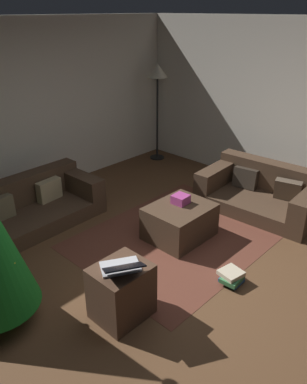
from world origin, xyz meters
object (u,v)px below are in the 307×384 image
at_px(couch_left, 28,208).
at_px(gift_box, 181,199).
at_px(ottoman, 180,222).
at_px(book_stack, 231,277).
at_px(laptop, 122,267).
at_px(side_table, 121,292).
at_px(tv_remote, 180,200).
at_px(couch_right, 263,192).
at_px(corner_lamp, 157,78).

relative_size(couch_left, gift_box, 10.10).
relative_size(ottoman, book_stack, 2.94).
xyz_separation_m(ottoman, laptop, (-1.49, -0.56, 0.39)).
bearing_deg(book_stack, side_table, 155.98).
height_order(tv_remote, book_stack, tv_remote).
relative_size(gift_box, book_stack, 0.68).
relative_size(couch_left, book_stack, 6.91).
bearing_deg(couch_left, laptop, 80.14).
bearing_deg(tv_remote, couch_right, -27.58).
xyz_separation_m(laptop, book_stack, (1.16, -0.45, -0.53)).
xyz_separation_m(tv_remote, book_stack, (-0.46, -1.12, -0.38)).
bearing_deg(corner_lamp, gift_box, -130.90).
bearing_deg(couch_left, tv_remote, 127.28).
xyz_separation_m(gift_box, side_table, (-1.53, -0.56, -0.22)).
bearing_deg(couch_right, side_table, 89.39).
bearing_deg(gift_box, laptop, -158.50).
xyz_separation_m(couch_right, book_stack, (-1.79, -0.65, -0.17)).
relative_size(couch_left, ottoman, 2.35).
bearing_deg(laptop, gift_box, 21.50).
distance_m(couch_left, laptop, 2.32).
height_order(book_stack, corner_lamp, corner_lamp).
distance_m(couch_left, couch_right, 3.34).
bearing_deg(book_stack, gift_box, 69.47).
height_order(couch_left, corner_lamp, corner_lamp).
distance_m(couch_left, side_table, 2.23).
distance_m(book_stack, corner_lamp, 4.16).
height_order(couch_right, tv_remote, couch_right).
distance_m(gift_box, tv_remote, 0.09).
bearing_deg(ottoman, side_table, -160.89).
xyz_separation_m(ottoman, book_stack, (-0.33, -1.01, -0.15)).
relative_size(couch_right, corner_lamp, 0.96).
height_order(tv_remote, corner_lamp, corner_lamp).
bearing_deg(ottoman, couch_left, 124.14).
xyz_separation_m(couch_left, gift_box, (1.23, -1.65, 0.25)).
distance_m(couch_right, laptop, 2.98).
distance_m(couch_right, side_table, 2.92).
relative_size(gift_box, corner_lamp, 0.10).
height_order(ottoman, tv_remote, tv_remote).
bearing_deg(laptop, tv_remote, 22.47).
xyz_separation_m(tv_remote, laptop, (-1.62, -0.67, 0.16)).
bearing_deg(book_stack, corner_lamp, 54.92).
bearing_deg(ottoman, corner_lamp, 48.74).
height_order(laptop, book_stack, laptop).
bearing_deg(corner_lamp, side_table, -141.44).
relative_size(couch_left, couch_right, 1.10).
relative_size(laptop, book_stack, 1.87).
distance_m(tv_remote, book_stack, 1.27).
height_order(laptop, corner_lamp, corner_lamp).
bearing_deg(tv_remote, book_stack, -120.30).
height_order(ottoman, book_stack, ottoman).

